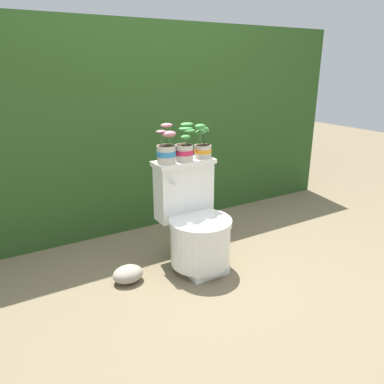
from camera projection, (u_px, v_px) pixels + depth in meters
The scene contains 7 objects.
ground_plane at pixel (203, 268), 2.52m from camera, with size 12.00×12.00×0.00m, color #75664C.
hedge_backdrop at pixel (129, 124), 3.24m from camera, with size 3.77×0.78×1.62m.
toilet at pixel (195, 225), 2.48m from camera, with size 0.41×0.50×0.70m.
potted_plant_left at pixel (166, 150), 2.37m from camera, with size 0.13×0.13×0.25m.
potted_plant_midleft at pixel (185, 147), 2.43m from camera, with size 0.15×0.13×0.24m.
potted_plant_middle at pixel (203, 145), 2.51m from camera, with size 0.14×0.12×0.23m.
garden_stone at pixel (128, 274), 2.35m from camera, with size 0.19×0.15×0.11m.
Camera 1 is at (-1.20, -1.86, 1.30)m, focal length 35.00 mm.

